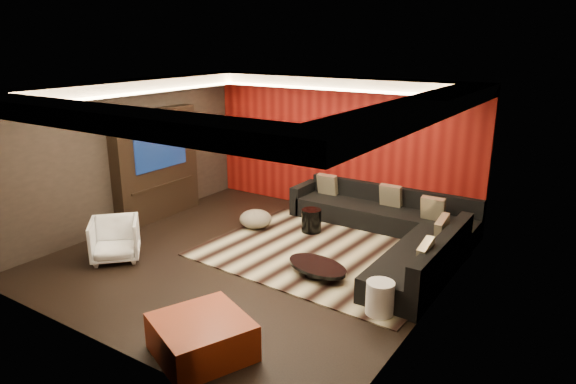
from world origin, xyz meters
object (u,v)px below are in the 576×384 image
Objects in this scene: orange_ottoman at (202,337)px; drum_stool at (311,220)px; coffee_table at (317,270)px; armchair at (115,239)px; white_side_table at (380,298)px; sectional_sofa at (395,230)px.

drum_stool is at bearing 102.95° from orange_ottoman.
armchair reaches higher than coffee_table.
drum_stool is 0.44× the size of orange_ottoman.
drum_stool is 3.51m from armchair.
white_side_table is (2.29, -2.08, -0.00)m from drum_stool.
armchair reaches higher than orange_ottoman.
white_side_table is at bearing -42.27° from drum_stool.
orange_ottoman is 1.31× the size of armchair.
coffee_table is 1.86m from drum_stool.
drum_stool is at bearing -167.84° from sectional_sofa.
armchair is 4.79m from sectional_sofa.
orange_ottoman is at bearing -77.05° from drum_stool.
orange_ottoman is (-1.36, -1.96, -0.01)m from white_side_table.
sectional_sofa reaches higher than white_side_table.
armchair reaches higher than drum_stool.
armchair is at bearing 158.00° from orange_ottoman.
white_side_table is 0.13× the size of sectional_sofa.
drum_stool is at bearing 7.26° from armchair.
sectional_sofa reaches higher than coffee_table.
orange_ottoman is (0.93, -4.04, -0.02)m from drum_stool.
sectional_sofa is (0.49, 1.88, 0.15)m from coffee_table.
orange_ottoman is 3.25m from armchair.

